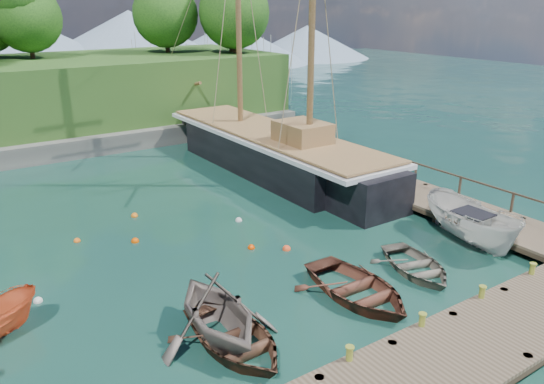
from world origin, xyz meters
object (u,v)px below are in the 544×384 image
(rowboat_0, at_px, (234,347))
(cabin_boat_white, at_px, (469,243))
(rowboat_1, at_px, (218,339))
(schooner, at_px, (272,154))
(rowboat_2, at_px, (357,297))
(rowboat_3, at_px, (416,272))

(rowboat_0, bearing_deg, cabin_boat_white, 0.97)
(rowboat_0, bearing_deg, rowboat_1, 103.46)
(rowboat_1, bearing_deg, cabin_boat_white, 3.97)
(rowboat_0, height_order, schooner, schooner)
(rowboat_2, distance_m, rowboat_3, 3.26)
(cabin_boat_white, bearing_deg, schooner, 108.32)
(rowboat_0, distance_m, rowboat_2, 5.20)
(rowboat_2, bearing_deg, rowboat_3, 3.38)
(rowboat_2, relative_size, schooner, 0.18)
(rowboat_2, distance_m, schooner, 15.84)
(rowboat_1, distance_m, cabin_boat_white, 12.74)
(rowboat_0, distance_m, rowboat_1, 0.71)
(cabin_boat_white, bearing_deg, rowboat_3, -159.29)
(rowboat_0, distance_m, rowboat_3, 8.46)
(schooner, bearing_deg, rowboat_1, -129.68)
(rowboat_0, distance_m, cabin_boat_white, 12.57)
(schooner, bearing_deg, rowboat_2, -112.96)
(rowboat_0, bearing_deg, rowboat_2, -1.59)
(rowboat_2, distance_m, cabin_boat_white, 7.38)
(cabin_boat_white, bearing_deg, rowboat_1, -166.50)
(cabin_boat_white, distance_m, schooner, 14.00)
(rowboat_2, bearing_deg, rowboat_1, 174.68)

